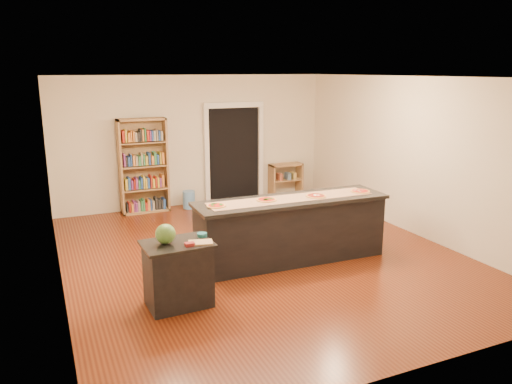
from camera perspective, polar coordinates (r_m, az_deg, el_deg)
name	(u,v)px	position (r m, az deg, el deg)	size (l,w,h in m)	color
room	(261,170)	(7.72, 0.60, 2.56)	(6.00, 7.00, 2.80)	beige
doorway	(234,148)	(11.24, -2.54, 5.09)	(1.40, 0.09, 2.21)	black
kitchen_island	(291,229)	(7.76, 4.03, -4.29)	(3.02, 0.82, 1.00)	black
side_counter	(178,274)	(6.40, -8.89, -9.22)	(0.84, 0.62, 0.83)	black
bookshelf	(144,166)	(10.53, -12.73, 2.92)	(0.98, 0.35, 1.95)	#A57E50
low_shelf	(286,180)	(11.73, 3.41, 1.39)	(0.77, 0.33, 0.77)	#A57E50
waste_bin	(189,200)	(10.81, -7.68, -0.87)	(0.26, 0.26, 0.38)	#5D94D0
kraft_paper	(291,198)	(7.62, 4.06, -0.73)	(2.62, 0.47, 0.00)	#946C4C
watermelon	(165,234)	(6.20, -10.31, -4.74)	(0.25, 0.25, 0.25)	#144214
cutting_board	(201,242)	(6.19, -6.36, -5.76)	(0.29, 0.20, 0.02)	tan
package_red	(190,244)	(6.11, -7.59, -5.93)	(0.11, 0.08, 0.04)	maroon
package_teal	(202,235)	(6.42, -6.18, -4.89)	(0.13, 0.13, 0.05)	#195966
pizza_a	(216,206)	(7.18, -4.58, -1.57)	(0.28, 0.28, 0.02)	tan
pizza_b	(266,200)	(7.48, 1.20, -0.88)	(0.30, 0.30, 0.02)	tan
pizza_c	(316,196)	(7.76, 6.87, -0.43)	(0.32, 0.32, 0.02)	tan
pizza_d	(360,191)	(8.17, 11.82, 0.09)	(0.32, 0.32, 0.02)	tan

